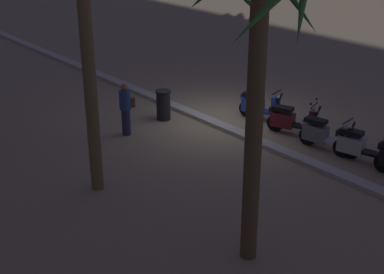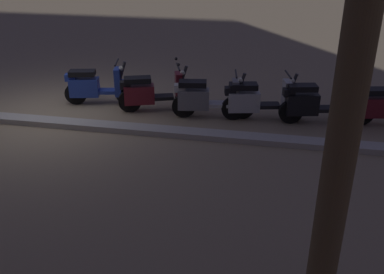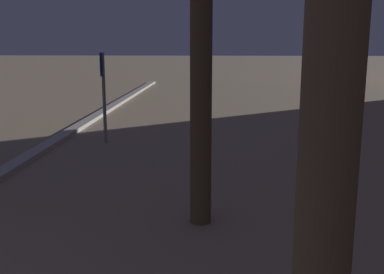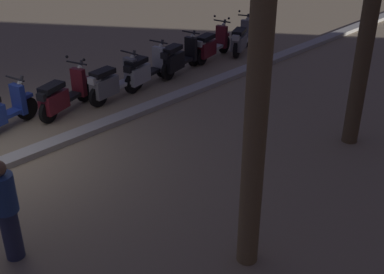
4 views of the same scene
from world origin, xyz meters
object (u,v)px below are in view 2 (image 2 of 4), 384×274
(scooter_silver_lead_nearest, at_px, (257,100))
(scooter_maroon_mid_centre, at_px, (152,92))
(scooter_grey_mid_front, at_px, (206,98))
(scooter_black_tail_end, at_px, (315,103))
(scooter_blue_gap_after_mid, at_px, (95,86))

(scooter_silver_lead_nearest, xyz_separation_m, scooter_maroon_mid_centre, (2.39, -0.05, -0.00))
(scooter_maroon_mid_centre, bearing_deg, scooter_silver_lead_nearest, 178.88)
(scooter_grey_mid_front, bearing_deg, scooter_silver_lead_nearest, -173.82)
(scooter_black_tail_end, xyz_separation_m, scooter_silver_lead_nearest, (1.22, 0.03, -0.01))
(scooter_silver_lead_nearest, xyz_separation_m, scooter_grey_mid_front, (1.10, 0.12, 0.01))
(scooter_silver_lead_nearest, bearing_deg, scooter_black_tail_end, -178.70)
(scooter_blue_gap_after_mid, bearing_deg, scooter_silver_lead_nearest, 176.84)
(scooter_black_tail_end, distance_m, scooter_blue_gap_after_mid, 5.05)
(scooter_black_tail_end, relative_size, scooter_maroon_mid_centre, 1.03)
(scooter_grey_mid_front, height_order, scooter_maroon_mid_centre, scooter_maroon_mid_centre)
(scooter_maroon_mid_centre, bearing_deg, scooter_blue_gap_after_mid, -6.53)
(scooter_silver_lead_nearest, height_order, scooter_grey_mid_front, same)
(scooter_black_tail_end, relative_size, scooter_grey_mid_front, 0.99)
(scooter_black_tail_end, bearing_deg, scooter_grey_mid_front, 3.61)
(scooter_black_tail_end, bearing_deg, scooter_silver_lead_nearest, 1.30)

